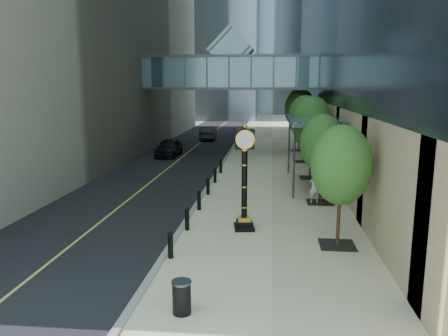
{
  "coord_description": "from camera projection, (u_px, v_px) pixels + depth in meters",
  "views": [
    {
      "loc": [
        0.89,
        -13.89,
        6.31
      ],
      "look_at": [
        -1.18,
        5.22,
        2.68
      ],
      "focal_mm": 35.0,
      "sensor_mm": 36.0,
      "label": 1
    }
  ],
  "objects": [
    {
      "name": "road",
      "position": [
        208.0,
        137.0,
        54.65
      ],
      "size": [
        8.0,
        180.0,
        0.02
      ],
      "primitive_type": "cube",
      "color": "black",
      "rests_on": "ground"
    },
    {
      "name": "ground",
      "position": [
        242.0,
        274.0,
        14.84
      ],
      "size": [
        320.0,
        320.0,
        0.0
      ],
      "primitive_type": "plane",
      "color": "gray",
      "rests_on": "ground"
    },
    {
      "name": "sidewalk",
      "position": [
        272.0,
        137.0,
        53.8
      ],
      "size": [
        8.0,
        180.0,
        0.06
      ],
      "primitive_type": "cube",
      "color": "beige",
      "rests_on": "ground"
    },
    {
      "name": "car_near",
      "position": [
        169.0,
        148.0,
        39.37
      ],
      "size": [
        1.87,
        4.65,
        1.59
      ],
      "primitive_type": "imported",
      "rotation": [
        0.0,
        0.0,
        0.0
      ],
      "color": "black",
      "rests_on": "road"
    },
    {
      "name": "skywalk",
      "position": [
        231.0,
        71.0,
        41.08
      ],
      "size": [
        17.0,
        4.2,
        5.8
      ],
      "color": "slate",
      "rests_on": "ground"
    },
    {
      "name": "car_far",
      "position": [
        208.0,
        133.0,
        51.49
      ],
      "size": [
        1.89,
        4.91,
        1.6
      ],
      "primitive_type": "imported",
      "rotation": [
        0.0,
        0.0,
        3.18
      ],
      "color": "black",
      "rests_on": "road"
    },
    {
      "name": "trash_bin",
      "position": [
        182.0,
        298.0,
        12.1
      ],
      "size": [
        0.64,
        0.64,
        0.9
      ],
      "primitive_type": "cylinder",
      "rotation": [
        0.0,
        0.0,
        0.28
      ],
      "color": "black",
      "rests_on": "sidewalk"
    },
    {
      "name": "bollard_row",
      "position": [
        204.0,
        194.0,
        23.82
      ],
      "size": [
        0.2,
        16.2,
        0.9
      ],
      "color": "black",
      "rests_on": "sidewalk"
    },
    {
      "name": "curb",
      "position": [
        240.0,
        137.0,
        54.22
      ],
      "size": [
        0.25,
        180.0,
        0.07
      ],
      "primitive_type": "cube",
      "color": "gray",
      "rests_on": "ground"
    },
    {
      "name": "street_trees",
      "position": [
        309.0,
        122.0,
        31.54
      ],
      "size": [
        2.92,
        28.63,
        6.01
      ],
      "color": "black",
      "rests_on": "sidewalk"
    },
    {
      "name": "street_clock",
      "position": [
        244.0,
        185.0,
        18.96
      ],
      "size": [
        0.99,
        0.99,
        4.64
      ],
      "rotation": [
        0.0,
        0.0,
        0.15
      ],
      "color": "black",
      "rests_on": "sidewalk"
    },
    {
      "name": "pedestrian",
      "position": [
        314.0,
        188.0,
        23.48
      ],
      "size": [
        0.67,
        0.48,
        1.7
      ],
      "primitive_type": "imported",
      "rotation": [
        0.0,
        0.0,
        3.27
      ],
      "color": "beige",
      "rests_on": "sidewalk"
    },
    {
      "name": "entrance_canopy",
      "position": [
        313.0,
        120.0,
        27.37
      ],
      "size": [
        3.0,
        8.0,
        4.38
      ],
      "color": "#383F44",
      "rests_on": "ground"
    }
  ]
}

